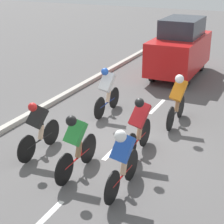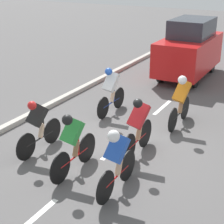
{
  "view_description": "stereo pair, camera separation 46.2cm",
  "coord_description": "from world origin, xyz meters",
  "px_view_note": "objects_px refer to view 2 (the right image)",
  "views": [
    {
      "loc": [
        -3.49,
        7.55,
        4.32
      ],
      "look_at": [
        0.11,
        -0.05,
        0.95
      ],
      "focal_mm": 60.0,
      "sensor_mm": 36.0,
      "label": 1
    },
    {
      "loc": [
        -3.9,
        7.34,
        4.32
      ],
      "look_at": [
        0.11,
        -0.05,
        0.95
      ],
      "focal_mm": 60.0,
      "sensor_mm": 36.0,
      "label": 2
    }
  ],
  "objects_px": {
    "cyclist_black": "(38,124)",
    "cyclist_red": "(138,125)",
    "support_car": "(189,49)",
    "cyclist_green": "(73,141)",
    "cyclist_orange": "(181,99)",
    "cyclist_white": "(111,89)",
    "cyclist_blue": "(117,158)"
  },
  "relations": [
    {
      "from": "cyclist_black",
      "to": "cyclist_red",
      "type": "bearing_deg",
      "value": -156.02
    },
    {
      "from": "cyclist_red",
      "to": "support_car",
      "type": "distance_m",
      "value": 7.14
    },
    {
      "from": "cyclist_green",
      "to": "cyclist_orange",
      "type": "xyz_separation_m",
      "value": [
        -1.2,
        -3.53,
        0.05
      ]
    },
    {
      "from": "cyclist_orange",
      "to": "support_car",
      "type": "bearing_deg",
      "value": -74.77
    },
    {
      "from": "cyclist_green",
      "to": "cyclist_orange",
      "type": "relative_size",
      "value": 1.01
    },
    {
      "from": "cyclist_green",
      "to": "support_car",
      "type": "bearing_deg",
      "value": -89.02
    },
    {
      "from": "cyclist_red",
      "to": "cyclist_white",
      "type": "height_order",
      "value": "cyclist_red"
    },
    {
      "from": "cyclist_black",
      "to": "cyclist_white",
      "type": "bearing_deg",
      "value": -96.38
    },
    {
      "from": "cyclist_white",
      "to": "cyclist_black",
      "type": "height_order",
      "value": "cyclist_white"
    },
    {
      "from": "support_car",
      "to": "cyclist_blue",
      "type": "bearing_deg",
      "value": 98.65
    },
    {
      "from": "cyclist_red",
      "to": "cyclist_white",
      "type": "relative_size",
      "value": 0.99
    },
    {
      "from": "cyclist_black",
      "to": "cyclist_blue",
      "type": "xyz_separation_m",
      "value": [
        -2.46,
        0.65,
        0.05
      ]
    },
    {
      "from": "cyclist_white",
      "to": "cyclist_black",
      "type": "distance_m",
      "value": 3.03
    },
    {
      "from": "cyclist_red",
      "to": "cyclist_orange",
      "type": "bearing_deg",
      "value": -98.19
    },
    {
      "from": "cyclist_white",
      "to": "support_car",
      "type": "relative_size",
      "value": 0.44
    },
    {
      "from": "cyclist_green",
      "to": "support_car",
      "type": "distance_m",
      "value": 8.46
    },
    {
      "from": "cyclist_white",
      "to": "cyclist_black",
      "type": "xyz_separation_m",
      "value": [
        0.34,
        3.01,
        -0.05
      ]
    },
    {
      "from": "cyclist_red",
      "to": "support_car",
      "type": "relative_size",
      "value": 0.43
    },
    {
      "from": "cyclist_black",
      "to": "support_car",
      "type": "distance_m",
      "value": 8.12
    },
    {
      "from": "cyclist_white",
      "to": "cyclist_blue",
      "type": "bearing_deg",
      "value": 120.12
    },
    {
      "from": "cyclist_black",
      "to": "cyclist_green",
      "type": "bearing_deg",
      "value": 161.56
    },
    {
      "from": "support_car",
      "to": "cyclist_orange",
      "type": "bearing_deg",
      "value": 105.23
    },
    {
      "from": "cyclist_black",
      "to": "cyclist_green",
      "type": "relative_size",
      "value": 0.97
    },
    {
      "from": "cyclist_blue",
      "to": "cyclist_orange",
      "type": "bearing_deg",
      "value": -90.3
    },
    {
      "from": "cyclist_black",
      "to": "support_car",
      "type": "relative_size",
      "value": 0.44
    },
    {
      "from": "cyclist_green",
      "to": "cyclist_blue",
      "type": "bearing_deg",
      "value": 169.26
    },
    {
      "from": "cyclist_blue",
      "to": "cyclist_orange",
      "type": "xyz_separation_m",
      "value": [
        -0.02,
        -3.76,
        0.04
      ]
    },
    {
      "from": "cyclist_blue",
      "to": "support_car",
      "type": "height_order",
      "value": "support_car"
    },
    {
      "from": "cyclist_white",
      "to": "cyclist_black",
      "type": "bearing_deg",
      "value": 83.62
    },
    {
      "from": "cyclist_white",
      "to": "cyclist_blue",
      "type": "height_order",
      "value": "cyclist_white"
    },
    {
      "from": "cyclist_black",
      "to": "cyclist_blue",
      "type": "distance_m",
      "value": 2.54
    },
    {
      "from": "cyclist_blue",
      "to": "cyclist_orange",
      "type": "distance_m",
      "value": 3.76
    }
  ]
}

